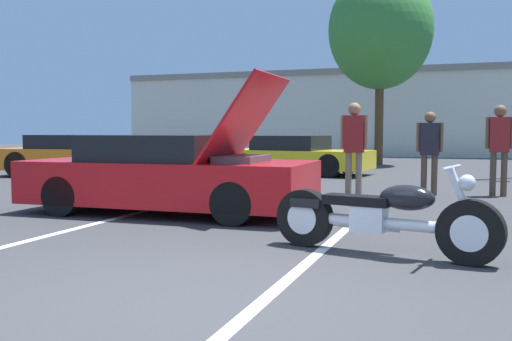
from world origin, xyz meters
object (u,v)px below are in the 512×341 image
(spectator_by_show_car, at_px, (354,141))
(spectator_midground, at_px, (499,142))
(show_car_hood_open, at_px, (169,175))
(tree_background, at_px, (380,30))
(spectator_near_motorcycle, at_px, (430,146))
(parked_car_mid_row, at_px, (295,155))
(motorcycle, at_px, (381,217))
(parked_car_left_row, at_px, (73,156))

(spectator_by_show_car, bearing_deg, spectator_midground, 28.40)
(show_car_hood_open, distance_m, spectator_by_show_car, 3.72)
(tree_background, relative_size, spectator_near_motorcycle, 4.35)
(spectator_by_show_car, bearing_deg, parked_car_mid_row, 115.98)
(spectator_near_motorcycle, bearing_deg, tree_background, 103.14)
(motorcycle, height_order, parked_car_left_row, parked_car_left_row)
(motorcycle, xyz_separation_m, parked_car_mid_row, (-3.86, 10.36, 0.16))
(spectator_near_motorcycle, distance_m, spectator_by_show_car, 1.72)
(parked_car_left_row, bearing_deg, show_car_hood_open, -49.57)
(tree_background, xyz_separation_m, parked_car_left_row, (-7.40, -8.35, -4.44))
(parked_car_mid_row, xyz_separation_m, spectator_by_show_car, (2.74, -5.62, 0.54))
(show_car_hood_open, bearing_deg, parked_car_mid_row, 91.26)
(spectator_near_motorcycle, bearing_deg, parked_car_mid_row, 131.91)
(tree_background, xyz_separation_m, spectator_midground, (3.61, -9.62, -3.94))
(spectator_by_show_car, bearing_deg, tree_background, 95.22)
(spectator_near_motorcycle, bearing_deg, motorcycle, -91.83)
(parked_car_left_row, xyz_separation_m, spectator_midground, (11.01, -1.28, 0.50))
(parked_car_left_row, relative_size, spectator_midground, 2.38)
(motorcycle, xyz_separation_m, parked_car_left_row, (-9.53, 7.42, 0.18))
(tree_background, height_order, spectator_by_show_car, tree_background)
(tree_background, bearing_deg, parked_car_mid_row, -107.72)
(parked_car_mid_row, relative_size, parked_car_left_row, 1.06)
(parked_car_mid_row, bearing_deg, spectator_by_show_car, -56.19)
(spectator_near_motorcycle, bearing_deg, spectator_by_show_car, -139.74)
(tree_background, height_order, spectator_near_motorcycle, tree_background)
(motorcycle, relative_size, show_car_hood_open, 0.53)
(motorcycle, xyz_separation_m, show_car_hood_open, (-3.51, 1.93, 0.21))
(motorcycle, distance_m, show_car_hood_open, 4.01)
(parked_car_left_row, xyz_separation_m, spectator_near_motorcycle, (9.72, -1.57, 0.41))
(spectator_near_motorcycle, height_order, spectator_midground, spectator_midground)
(parked_car_mid_row, height_order, spectator_near_motorcycle, spectator_near_motorcycle)
(parked_car_mid_row, bearing_deg, spectator_midground, -30.42)
(parked_car_left_row, bearing_deg, spectator_midground, -13.79)
(show_car_hood_open, xyz_separation_m, spectator_by_show_car, (2.39, 2.81, 0.49))
(show_car_hood_open, bearing_deg, spectator_near_motorcycle, 45.56)
(tree_background, xyz_separation_m, spectator_by_show_car, (1.01, -11.03, -3.92))
(show_car_hood_open, distance_m, parked_car_left_row, 8.15)
(parked_car_left_row, bearing_deg, spectator_near_motorcycle, -16.38)
(parked_car_left_row, xyz_separation_m, spectator_by_show_car, (8.41, -2.68, 0.51))
(spectator_midground, bearing_deg, show_car_hood_open, -139.82)
(parked_car_left_row, height_order, spectator_near_motorcycle, spectator_near_motorcycle)
(parked_car_mid_row, height_order, spectator_midground, spectator_midground)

